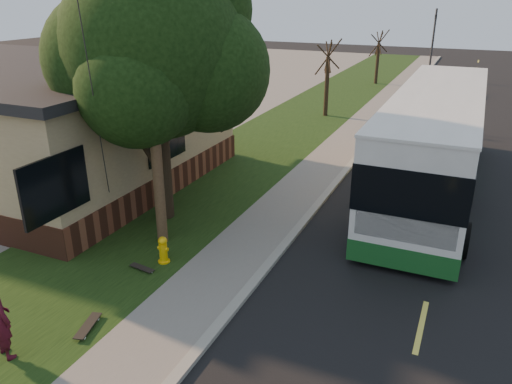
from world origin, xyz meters
TOP-DOWN VIEW (x-y plane):
  - ground at (0.00, 0.00)m, footprint 120.00×120.00m
  - road at (4.00, 10.00)m, footprint 8.00×80.00m
  - curb at (0.00, 10.00)m, footprint 0.25×80.00m
  - sidewalk at (-1.00, 10.00)m, footprint 2.00×80.00m
  - grass_verge at (-4.50, 10.00)m, footprint 5.00×80.00m
  - building_lot at (-14.50, 10.00)m, footprint 15.00×80.00m
  - fire_hydrant at (-2.60, 0.00)m, footprint 0.32×0.32m
  - utility_pole at (-3.31, 0.99)m, footprint 2.86×3.21m
  - leafy_tree at (-4.17, 2.65)m, footprint 6.30×6.00m
  - bare_tree_near at (-3.50, 18.00)m, footprint 1.38×1.21m
  - bare_tree_far at (-3.00, 30.00)m, footprint 1.38×1.21m
  - traffic_signal at (0.50, 34.00)m, footprint 0.18×0.22m
  - transit_bus at (3.22, 8.48)m, footprint 3.06×13.26m
  - skateboard_main at (-2.50, -3.04)m, footprint 0.47×0.94m
  - skateboard_spare at (-2.90, -0.57)m, footprint 0.75×0.29m
  - dumpster at (-7.82, 8.92)m, footprint 1.86×1.58m
  - distant_car at (1.50, 27.70)m, footprint 2.14×4.86m

SIDE VIEW (x-z plane):
  - ground at x=0.00m, z-range 0.00..0.00m
  - road at x=4.00m, z-range 0.00..0.01m
  - building_lot at x=-14.50m, z-range 0.00..0.04m
  - grass_verge at x=-4.50m, z-range 0.00..0.07m
  - sidewalk at x=-1.00m, z-range 0.00..0.08m
  - curb at x=0.00m, z-range 0.00..0.12m
  - skateboard_spare at x=-2.90m, z-range 0.09..0.16m
  - skateboard_main at x=-2.50m, z-range 0.09..0.18m
  - fire_hydrant at x=-2.60m, z-range 0.06..0.80m
  - dumpster at x=-7.82m, z-range 0.04..1.51m
  - distant_car at x=1.50m, z-range 0.00..1.63m
  - transit_bus at x=3.22m, z-range 0.12..3.70m
  - bare_tree_far at x=-3.00m, z-range -0.01..4.02m
  - bare_tree_near at x=-3.50m, z-range 0.00..4.30m
  - traffic_signal at x=0.50m, z-range 0.41..5.91m
  - utility_pole at x=-3.31m, z-range 0.10..9.17m
  - leafy_tree at x=-4.17m, z-range 1.27..9.07m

